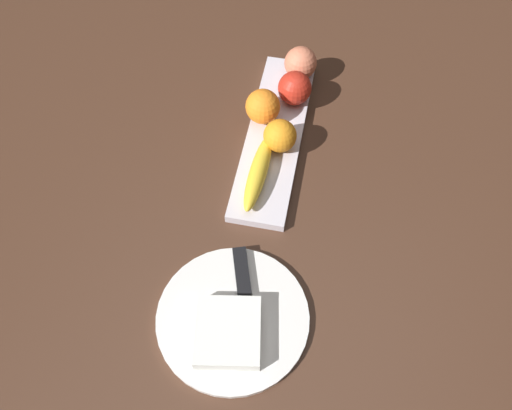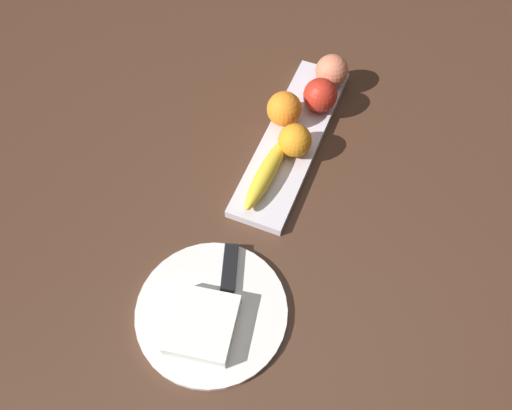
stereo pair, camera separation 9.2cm
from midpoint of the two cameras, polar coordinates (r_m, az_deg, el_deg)
The scene contains 10 objects.
ground_plane at distance 1.08m, azimuth -1.64°, elevation 7.72°, with size 2.40×2.40×0.00m, color #482C1E.
fruit_tray at distance 1.07m, azimuth -0.38°, elevation 7.58°, with size 0.43×0.11×0.02m, color silver.
apple at distance 1.09m, azimuth 1.86°, elevation 12.67°, with size 0.07×0.07×0.07m, color red.
banana at distance 0.98m, azimuth -2.44°, elevation 3.45°, with size 0.18×0.03×0.03m, color yellow.
orange_near_apple at distance 1.01m, azimuth 0.06°, elevation 7.50°, with size 0.07×0.07×0.07m, color orange.
orange_near_banana at distance 1.06m, azimuth -1.77°, elevation 10.70°, with size 0.07×0.07×0.07m, color orange.
peach at distance 1.15m, azimuth 2.61°, elevation 15.32°, with size 0.07×0.07×0.07m, color #D77555.
dinner_plate at distance 0.88m, azimuth -5.66°, elevation -12.60°, with size 0.26×0.26×0.01m, color white.
folded_napkin at distance 0.85m, azimuth -6.32°, elevation -14.13°, with size 0.11×0.10×0.03m, color white.
knife at distance 0.89m, azimuth -4.45°, elevation -8.56°, with size 0.18×0.08×0.01m.
Camera 1 is at (0.68, 0.12, 0.83)m, focal length 36.06 mm.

